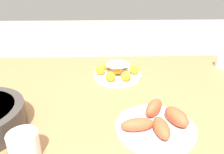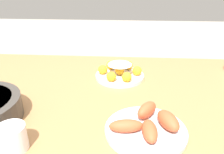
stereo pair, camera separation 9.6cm
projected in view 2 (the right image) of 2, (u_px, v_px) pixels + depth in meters
The scene contains 4 objects.
dining_table at pixel (103, 111), 0.94m from camera, with size 1.52×0.95×0.75m.
cake_plate at pixel (120, 73), 1.04m from camera, with size 0.23×0.23×0.08m.
seafood_platter at pixel (147, 126), 0.68m from camera, with size 0.25×0.25×0.07m.
cup_far at pixel (12, 138), 0.60m from camera, with size 0.08×0.08×0.08m.
Camera 2 is at (-0.09, 0.79, 1.18)m, focal length 35.00 mm.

